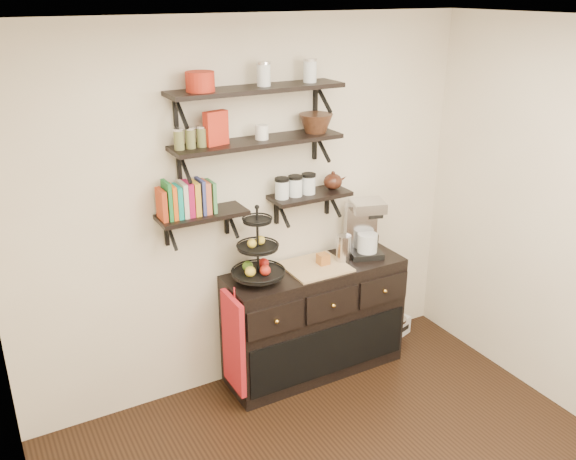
# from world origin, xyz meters

# --- Properties ---
(ceiling) EXTENTS (3.50, 3.50, 0.02)m
(ceiling) POSITION_xyz_m (0.00, 0.00, 2.70)
(ceiling) COLOR white
(ceiling) RESTS_ON back_wall
(back_wall) EXTENTS (3.50, 0.02, 2.70)m
(back_wall) POSITION_xyz_m (0.00, 1.75, 1.35)
(back_wall) COLOR white
(back_wall) RESTS_ON ground
(left_wall) EXTENTS (0.02, 3.50, 2.70)m
(left_wall) POSITION_xyz_m (-1.75, 0.00, 1.35)
(left_wall) COLOR white
(left_wall) RESTS_ON ground
(shelf_top) EXTENTS (1.20, 0.27, 0.23)m
(shelf_top) POSITION_xyz_m (0.00, 1.62, 2.23)
(shelf_top) COLOR black
(shelf_top) RESTS_ON back_wall
(shelf_mid) EXTENTS (1.20, 0.27, 0.23)m
(shelf_mid) POSITION_xyz_m (0.00, 1.62, 1.88)
(shelf_mid) COLOR black
(shelf_mid) RESTS_ON back_wall
(shelf_low_left) EXTENTS (0.60, 0.25, 0.23)m
(shelf_low_left) POSITION_xyz_m (-0.42, 1.63, 1.43)
(shelf_low_left) COLOR black
(shelf_low_left) RESTS_ON back_wall
(shelf_low_right) EXTENTS (0.60, 0.25, 0.23)m
(shelf_low_right) POSITION_xyz_m (0.42, 1.63, 1.43)
(shelf_low_right) COLOR black
(shelf_low_right) RESTS_ON back_wall
(cookbooks) EXTENTS (0.36, 0.15, 0.26)m
(cookbooks) POSITION_xyz_m (-0.51, 1.63, 1.56)
(cookbooks) COLOR #A43415
(cookbooks) RESTS_ON shelf_low_left
(glass_canisters) EXTENTS (0.32, 0.10, 0.13)m
(glass_canisters) POSITION_xyz_m (0.30, 1.63, 1.51)
(glass_canisters) COLOR silver
(glass_canisters) RESTS_ON shelf_low_right
(sideboard) EXTENTS (1.40, 0.50, 0.92)m
(sideboard) POSITION_xyz_m (0.41, 1.51, 0.45)
(sideboard) COLOR black
(sideboard) RESTS_ON floor
(fruit_stand) EXTENTS (0.38, 0.38, 0.55)m
(fruit_stand) POSITION_xyz_m (-0.06, 1.52, 1.09)
(fruit_stand) COLOR black
(fruit_stand) RESTS_ON sideboard
(candle) EXTENTS (0.08, 0.08, 0.08)m
(candle) POSITION_xyz_m (0.48, 1.51, 0.96)
(candle) COLOR #9C5A24
(candle) RESTS_ON sideboard
(coffee_maker) EXTENTS (0.30, 0.30, 0.45)m
(coffee_maker) POSITION_xyz_m (0.86, 1.55, 1.11)
(coffee_maker) COLOR black
(coffee_maker) RESTS_ON sideboard
(thermal_carafe) EXTENTS (0.11, 0.11, 0.22)m
(thermal_carafe) POSITION_xyz_m (0.65, 1.49, 1.01)
(thermal_carafe) COLOR silver
(thermal_carafe) RESTS_ON sideboard
(apron) EXTENTS (0.04, 0.31, 0.73)m
(apron) POSITION_xyz_m (-0.32, 1.41, 0.52)
(apron) COLOR #A41711
(apron) RESTS_ON sideboard
(radio) EXTENTS (0.33, 0.25, 0.18)m
(radio) POSITION_xyz_m (1.29, 1.60, 0.09)
(radio) COLOR silver
(radio) RESTS_ON floor
(recipe_box) EXTENTS (0.17, 0.09, 0.22)m
(recipe_box) POSITION_xyz_m (-0.30, 1.61, 2.01)
(recipe_box) COLOR #B12514
(recipe_box) RESTS_ON shelf_mid
(walnut_bowl) EXTENTS (0.24, 0.24, 0.13)m
(walnut_bowl) POSITION_xyz_m (0.45, 1.61, 1.96)
(walnut_bowl) COLOR black
(walnut_bowl) RESTS_ON shelf_mid
(ramekins) EXTENTS (0.09, 0.09, 0.10)m
(ramekins) POSITION_xyz_m (0.03, 1.61, 1.95)
(ramekins) COLOR white
(ramekins) RESTS_ON shelf_mid
(teapot) EXTENTS (0.20, 0.16, 0.14)m
(teapot) POSITION_xyz_m (0.62, 1.63, 1.52)
(teapot) COLOR #35180F
(teapot) RESTS_ON shelf_low_right
(red_pot) EXTENTS (0.18, 0.18, 0.12)m
(red_pot) POSITION_xyz_m (-0.39, 1.61, 2.31)
(red_pot) COLOR #B12514
(red_pot) RESTS_ON shelf_top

